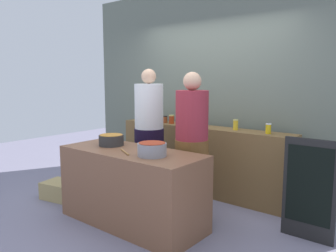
{
  "coord_description": "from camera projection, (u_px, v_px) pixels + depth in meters",
  "views": [
    {
      "loc": [
        2.63,
        -2.91,
        1.65
      ],
      "look_at": [
        0.0,
        0.35,
        1.05
      ],
      "focal_mm": 36.19,
      "sensor_mm": 36.0,
      "label": 1
    }
  ],
  "objects": [
    {
      "name": "ground",
      "position": [
        150.0,
        215.0,
        4.11
      ],
      "size": [
        12.0,
        12.0,
        0.0
      ],
      "primitive_type": "plane",
      "color": "gray"
    },
    {
      "name": "storefront_wall",
      "position": [
        215.0,
        88.0,
        5.01
      ],
      "size": [
        4.8,
        0.12,
        3.0
      ],
      "primitive_type": "cube",
      "color": "slate",
      "rests_on": "ground"
    },
    {
      "name": "display_shelf",
      "position": [
        201.0,
        159.0,
        4.89
      ],
      "size": [
        2.7,
        0.36,
        0.96
      ],
      "primitive_type": "cube",
      "color": "brown",
      "rests_on": "ground"
    },
    {
      "name": "prep_table",
      "position": [
        132.0,
        187.0,
        3.82
      ],
      "size": [
        1.7,
        0.7,
        0.85
      ],
      "primitive_type": "cube",
      "color": "brown",
      "rests_on": "ground"
    },
    {
      "name": "preserve_jar_0",
      "position": [
        143.0,
        117.0,
        5.46
      ],
      "size": [
        0.07,
        0.07,
        0.13
      ],
      "color": "orange",
      "rests_on": "display_shelf"
    },
    {
      "name": "preserve_jar_1",
      "position": [
        155.0,
        119.0,
        5.31
      ],
      "size": [
        0.08,
        0.08,
        0.1
      ],
      "color": "gold",
      "rests_on": "display_shelf"
    },
    {
      "name": "preserve_jar_2",
      "position": [
        165.0,
        119.0,
        5.2
      ],
      "size": [
        0.09,
        0.09,
        0.11
      ],
      "color": "brown",
      "rests_on": "display_shelf"
    },
    {
      "name": "preserve_jar_3",
      "position": [
        172.0,
        119.0,
        5.1
      ],
      "size": [
        0.08,
        0.08,
        0.13
      ],
      "color": "#A53414",
      "rests_on": "display_shelf"
    },
    {
      "name": "preserve_jar_4",
      "position": [
        192.0,
        122.0,
        4.91
      ],
      "size": [
        0.08,
        0.08,
        0.11
      ],
      "color": "gold",
      "rests_on": "display_shelf"
    },
    {
      "name": "preserve_jar_5",
      "position": [
        198.0,
        123.0,
        4.77
      ],
      "size": [
        0.07,
        0.07,
        0.1
      ],
      "color": "brown",
      "rests_on": "display_shelf"
    },
    {
      "name": "preserve_jar_6",
      "position": [
        236.0,
        125.0,
        4.47
      ],
      "size": [
        0.07,
        0.07,
        0.14
      ],
      "color": "yellow",
      "rests_on": "display_shelf"
    },
    {
      "name": "preserve_jar_7",
      "position": [
        268.0,
        129.0,
        4.17
      ],
      "size": [
        0.07,
        0.07,
        0.13
      ],
      "color": "gold",
      "rests_on": "display_shelf"
    },
    {
      "name": "cooking_pot_left",
      "position": [
        111.0,
        140.0,
        4.03
      ],
      "size": [
        0.29,
        0.29,
        0.13
      ],
      "color": "#2D2D2D",
      "rests_on": "prep_table"
    },
    {
      "name": "cooking_pot_center",
      "position": [
        152.0,
        149.0,
        3.48
      ],
      "size": [
        0.3,
        0.3,
        0.14
      ],
      "color": "gray",
      "rests_on": "prep_table"
    },
    {
      "name": "wooden_spoon",
      "position": [
        125.0,
        152.0,
        3.63
      ],
      "size": [
        0.26,
        0.15,
        0.02
      ],
      "primitive_type": "cylinder",
      "rotation": [
        1.57,
        0.0,
        1.07
      ],
      "color": "#9E703D",
      "rests_on": "prep_table"
    },
    {
      "name": "cook_with_tongs",
      "position": [
        149.0,
        141.0,
        4.59
      ],
      "size": [
        0.4,
        0.4,
        1.77
      ],
      "color": "black",
      "rests_on": "ground"
    },
    {
      "name": "cook_in_cap",
      "position": [
        192.0,
        153.0,
        3.97
      ],
      "size": [
        0.4,
        0.4,
        1.72
      ],
      "color": "brown",
      "rests_on": "ground"
    },
    {
      "name": "bread_crate",
      "position": [
        60.0,
        190.0,
        4.66
      ],
      "size": [
        0.51,
        0.44,
        0.23
      ],
      "primitive_type": "cube",
      "rotation": [
        0.0,
        0.0,
        0.2
      ],
      "color": "tan",
      "rests_on": "ground"
    },
    {
      "name": "chalkboard_sign",
      "position": [
        309.0,
        190.0,
        3.41
      ],
      "size": [
        0.52,
        0.05,
        1.05
      ],
      "color": "black",
      "rests_on": "ground"
    }
  ]
}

